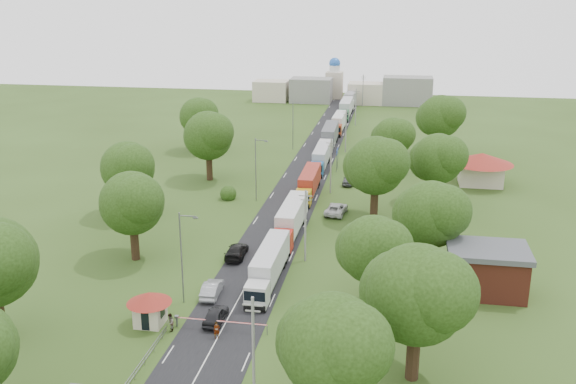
% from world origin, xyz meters
% --- Properties ---
extents(ground, '(260.00, 260.00, 0.00)m').
position_xyz_m(ground, '(0.00, 0.00, 0.00)').
color(ground, '#2D4416').
rests_on(ground, ground).
extents(road, '(8.00, 200.00, 0.04)m').
position_xyz_m(road, '(0.00, 20.00, 0.00)').
color(road, black).
rests_on(road, ground).
extents(boom_barrier, '(9.22, 0.35, 1.18)m').
position_xyz_m(boom_barrier, '(-1.36, -25.00, 0.89)').
color(boom_barrier, slate).
rests_on(boom_barrier, ground).
extents(guard_booth, '(4.40, 4.40, 3.45)m').
position_xyz_m(guard_booth, '(-7.20, -25.00, 2.16)').
color(guard_booth, beige).
rests_on(guard_booth, ground).
extents(info_sign, '(0.12, 3.10, 4.10)m').
position_xyz_m(info_sign, '(5.20, 35.00, 3.00)').
color(info_sign, slate).
rests_on(info_sign, ground).
extents(pole_0, '(1.60, 0.24, 9.00)m').
position_xyz_m(pole_0, '(5.50, -35.00, 4.68)').
color(pole_0, gray).
rests_on(pole_0, ground).
extents(pole_1, '(1.60, 0.24, 9.00)m').
position_xyz_m(pole_1, '(5.50, -7.00, 4.68)').
color(pole_1, gray).
rests_on(pole_1, ground).
extents(pole_2, '(1.60, 0.24, 9.00)m').
position_xyz_m(pole_2, '(5.50, 21.00, 4.68)').
color(pole_2, gray).
rests_on(pole_2, ground).
extents(pole_3, '(1.60, 0.24, 9.00)m').
position_xyz_m(pole_3, '(5.50, 49.00, 4.68)').
color(pole_3, gray).
rests_on(pole_3, ground).
extents(pole_4, '(1.60, 0.24, 9.00)m').
position_xyz_m(pole_4, '(5.50, 77.00, 4.68)').
color(pole_4, gray).
rests_on(pole_4, ground).
extents(pole_5, '(1.60, 0.24, 9.00)m').
position_xyz_m(pole_5, '(5.50, 105.00, 4.68)').
color(pole_5, gray).
rests_on(pole_5, ground).
extents(lamp_0, '(2.03, 0.22, 10.00)m').
position_xyz_m(lamp_0, '(-5.35, -20.00, 5.55)').
color(lamp_0, slate).
rests_on(lamp_0, ground).
extents(lamp_1, '(2.03, 0.22, 10.00)m').
position_xyz_m(lamp_1, '(-5.35, 15.00, 5.55)').
color(lamp_1, slate).
rests_on(lamp_1, ground).
extents(lamp_2, '(2.03, 0.22, 10.00)m').
position_xyz_m(lamp_2, '(-5.35, 50.00, 5.55)').
color(lamp_2, slate).
rests_on(lamp_2, ground).
extents(tree_0, '(8.80, 8.80, 11.07)m').
position_xyz_m(tree_0, '(11.99, -37.84, 7.22)').
color(tree_0, '#382616').
rests_on(tree_0, ground).
extents(tree_1, '(9.60, 9.60, 12.05)m').
position_xyz_m(tree_1, '(17.99, -29.83, 7.85)').
color(tree_1, '#382616').
rests_on(tree_1, ground).
extents(tree_2, '(8.00, 8.00, 10.10)m').
position_xyz_m(tree_2, '(13.99, -17.86, 6.60)').
color(tree_2, '#382616').
rests_on(tree_2, ground).
extents(tree_3, '(8.80, 8.80, 11.07)m').
position_xyz_m(tree_3, '(19.99, -7.84, 7.22)').
color(tree_3, '#382616').
rests_on(tree_3, ground).
extents(tree_4, '(9.60, 9.60, 12.05)m').
position_xyz_m(tree_4, '(12.99, 10.17, 7.85)').
color(tree_4, '#382616').
rests_on(tree_4, ground).
extents(tree_5, '(8.80, 8.80, 11.07)m').
position_xyz_m(tree_5, '(21.99, 18.16, 7.22)').
color(tree_5, '#382616').
rests_on(tree_5, ground).
extents(tree_6, '(8.00, 8.00, 10.10)m').
position_xyz_m(tree_6, '(14.99, 35.14, 6.60)').
color(tree_6, '#382616').
rests_on(tree_6, ground).
extents(tree_7, '(9.60, 9.60, 12.05)m').
position_xyz_m(tree_7, '(23.99, 50.17, 7.85)').
color(tree_7, '#382616').
rests_on(tree_7, ground).
extents(tree_10, '(8.80, 8.80, 11.07)m').
position_xyz_m(tree_10, '(-15.01, -9.84, 7.22)').
color(tree_10, '#382616').
rests_on(tree_10, ground).
extents(tree_11, '(8.80, 8.80, 11.07)m').
position_xyz_m(tree_11, '(-22.01, 5.16, 7.22)').
color(tree_11, '#382616').
rests_on(tree_11, ground).
extents(tree_12, '(9.60, 9.60, 12.05)m').
position_xyz_m(tree_12, '(-16.01, 25.17, 7.85)').
color(tree_12, '#382616').
rests_on(tree_12, ground).
extents(tree_13, '(8.80, 8.80, 11.07)m').
position_xyz_m(tree_13, '(-24.01, 45.16, 7.22)').
color(tree_13, '#382616').
rests_on(tree_13, ground).
extents(house_brick, '(8.60, 6.60, 5.20)m').
position_xyz_m(house_brick, '(26.00, -12.00, 2.65)').
color(house_brick, maroon).
rests_on(house_brick, ground).
extents(house_cream, '(10.08, 10.08, 5.80)m').
position_xyz_m(house_cream, '(30.00, 30.00, 3.64)').
color(house_cream, beige).
rests_on(house_cream, ground).
extents(distant_town, '(52.00, 8.00, 8.00)m').
position_xyz_m(distant_town, '(0.68, 110.00, 3.49)').
color(distant_town, gray).
rests_on(distant_town, ground).
extents(church, '(5.00, 5.00, 12.30)m').
position_xyz_m(church, '(-4.00, 118.00, 5.39)').
color(church, beige).
rests_on(church, ground).
extents(truck_0, '(2.48, 14.10, 3.91)m').
position_xyz_m(truck_0, '(2.37, -13.76, 2.07)').
color(truck_0, silver).
rests_on(truck_0, ground).
extents(truck_1, '(2.62, 14.71, 4.08)m').
position_xyz_m(truck_1, '(2.31, 1.40, 2.16)').
color(truck_1, red).
rests_on(truck_1, ground).
extents(truck_2, '(2.48, 13.86, 3.84)m').
position_xyz_m(truck_2, '(2.24, 19.13, 2.04)').
color(truck_2, gold).
rests_on(truck_2, ground).
extents(truck_3, '(2.51, 13.64, 3.78)m').
position_xyz_m(truck_3, '(2.10, 35.75, 2.01)').
color(truck_3, '#185794').
rests_on(truck_3, ground).
extents(truck_4, '(2.96, 15.61, 4.32)m').
position_xyz_m(truck_4, '(1.76, 53.20, 2.29)').
color(truck_4, white).
rests_on(truck_4, ground).
extents(truck_5, '(2.59, 14.04, 3.89)m').
position_xyz_m(truck_5, '(2.17, 69.50, 2.06)').
color(truck_5, '#9C3118').
rests_on(truck_5, ground).
extents(truck_6, '(2.73, 15.59, 4.32)m').
position_xyz_m(truck_6, '(2.23, 87.63, 2.29)').
color(truck_6, '#26673E').
rests_on(truck_6, ground).
extents(truck_7, '(3.36, 15.29, 4.22)m').
position_xyz_m(truck_7, '(2.33, 103.44, 2.24)').
color(truck_7, silver).
rests_on(truck_7, ground).
extents(truck_8, '(2.97, 13.60, 3.76)m').
position_xyz_m(truck_8, '(1.91, 121.88, 1.99)').
color(truck_8, brown).
rests_on(truck_8, ground).
extents(car_lane_front, '(1.82, 4.45, 1.51)m').
position_xyz_m(car_lane_front, '(-1.00, -23.50, 0.76)').
color(car_lane_front, black).
rests_on(car_lane_front, ground).
extents(car_lane_mid, '(1.95, 4.90, 1.58)m').
position_xyz_m(car_lane_mid, '(-3.00, -18.00, 0.79)').
color(car_lane_mid, '#919499').
rests_on(car_lane_mid, ground).
extents(car_lane_rear, '(2.45, 5.58, 1.60)m').
position_xyz_m(car_lane_rear, '(-3.00, -7.30, 0.80)').
color(car_lane_rear, black).
rests_on(car_lane_rear, ground).
extents(car_verge_near, '(3.31, 5.99, 1.59)m').
position_xyz_m(car_verge_near, '(7.48, 10.76, 0.79)').
color(car_verge_near, silver).
rests_on(car_verge_near, ground).
extents(car_verge_far, '(1.91, 4.61, 1.56)m').
position_xyz_m(car_verge_far, '(8.00, 26.30, 0.78)').
color(car_verge_far, '#53555A').
rests_on(car_verge_far, ground).
extents(pedestrian_near, '(0.72, 0.62, 1.66)m').
position_xyz_m(pedestrian_near, '(-0.04, -26.49, 0.83)').
color(pedestrian_near, gray).
rests_on(pedestrian_near, ground).
extents(pedestrian_booth, '(0.87, 1.02, 1.83)m').
position_xyz_m(pedestrian_booth, '(-4.80, -26.00, 0.91)').
color(pedestrian_booth, gray).
rests_on(pedestrian_booth, ground).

